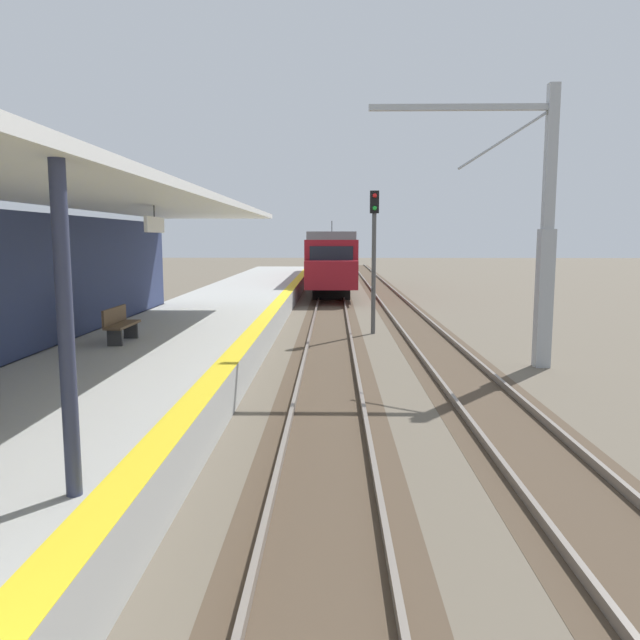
{
  "coord_description": "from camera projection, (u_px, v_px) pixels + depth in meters",
  "views": [
    {
      "loc": [
        1.99,
        -1.37,
        3.51
      ],
      "look_at": [
        1.77,
        9.27,
        2.1
      ],
      "focal_mm": 34.78,
      "sensor_mm": 36.0,
      "label": 1
    }
  ],
  "objects": [
    {
      "name": "station_platform",
      "position": [
        176.0,
        346.0,
        17.71
      ],
      "size": [
        5.0,
        80.0,
        0.91
      ],
      "color": "#A8A8A3",
      "rests_on": "ground"
    },
    {
      "name": "station_building_with_canopy",
      "position": [
        27.0,
        280.0,
        12.72
      ],
      "size": [
        4.85,
        24.0,
        4.43
      ],
      "color": "#4C4C4C",
      "rests_on": "ground"
    },
    {
      "name": "track_pair_nearest_platform",
      "position": [
        330.0,
        338.0,
        21.64
      ],
      "size": [
        2.34,
        120.0,
        0.16
      ],
      "color": "#4C3D2D",
      "rests_on": "ground"
    },
    {
      "name": "track_pair_middle",
      "position": [
        428.0,
        338.0,
        21.57
      ],
      "size": [
        2.34,
        120.0,
        0.16
      ],
      "color": "#4C3D2D",
      "rests_on": "ground"
    },
    {
      "name": "approaching_train",
      "position": [
        332.0,
        258.0,
        41.65
      ],
      "size": [
        2.93,
        19.6,
        4.76
      ],
      "color": "maroon",
      "rests_on": "ground"
    },
    {
      "name": "rail_signal_post",
      "position": [
        374.0,
        247.0,
        22.51
      ],
      "size": [
        0.32,
        0.34,
        5.2
      ],
      "color": "#4C4C4C",
      "rests_on": "ground"
    },
    {
      "name": "catenary_pylon_far_side",
      "position": [
        536.0,
        235.0,
        16.56
      ],
      "size": [
        5.0,
        0.4,
        7.5
      ],
      "color": "#9EA3A8",
      "rests_on": "ground"
    },
    {
      "name": "platform_bench",
      "position": [
        120.0,
        323.0,
        15.6
      ],
      "size": [
        0.45,
        1.6,
        0.88
      ],
      "color": "brown",
      "rests_on": "station_platform"
    }
  ]
}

